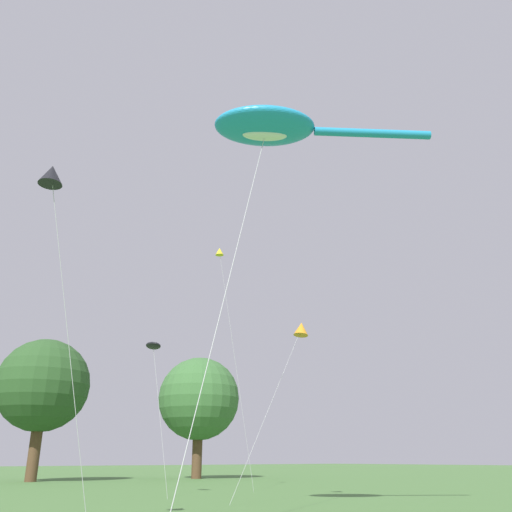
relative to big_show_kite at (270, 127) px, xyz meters
The scene contains 7 objects.
big_show_kite is the anchor object (origin of this frame).
small_kite_bird_shape 14.22m from the big_show_kite, 79.40° to the left, with size 0.85×2.33×7.68m.
small_kite_triangle_green 10.74m from the big_show_kite, 40.33° to the left, with size 4.61×0.89×8.20m.
small_kite_box_yellow 8.67m from the big_show_kite, behind, with size 2.67×0.91×9.66m.
small_kite_streamer_purple 16.07m from the big_show_kite, 61.66° to the left, with size 2.32×1.65×14.85m.
tree_broad_distant 38.10m from the big_show_kite, 60.55° to the left, with size 7.88×7.88×11.26m.
tree_pine_center 35.81m from the big_show_kite, 83.41° to the left, with size 7.79×7.79×11.61m.
Camera 1 is at (-8.59, 0.92, 1.77)m, focal length 38.01 mm.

